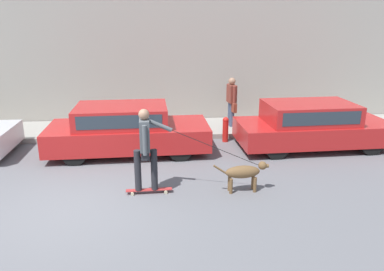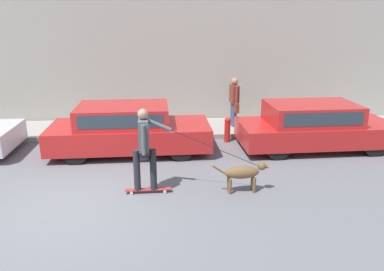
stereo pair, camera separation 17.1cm
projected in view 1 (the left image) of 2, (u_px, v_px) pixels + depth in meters
ground_plane at (70, 209)px, 7.11m from camera, size 36.00×36.00×0.00m
back_wall at (105, 41)px, 12.29m from camera, size 32.00×0.30×5.56m
sidewalk_curb at (106, 130)px, 11.97m from camera, size 30.00×2.01×0.15m
parked_car_1 at (127, 130)px, 9.98m from camera, size 4.29×1.90×1.31m
parked_car_2 at (312, 126)px, 10.39m from camera, size 4.28×1.90×1.29m
dog at (244, 172)px, 7.75m from camera, size 1.17×0.31×0.65m
skateboarder at (146, 146)px, 7.47m from camera, size 2.84×0.57×1.80m
pedestrian_with_bag at (232, 100)px, 11.92m from camera, size 0.27×0.70×1.56m
fire_hydrant at (225, 129)px, 10.98m from camera, size 0.18×0.18×0.75m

